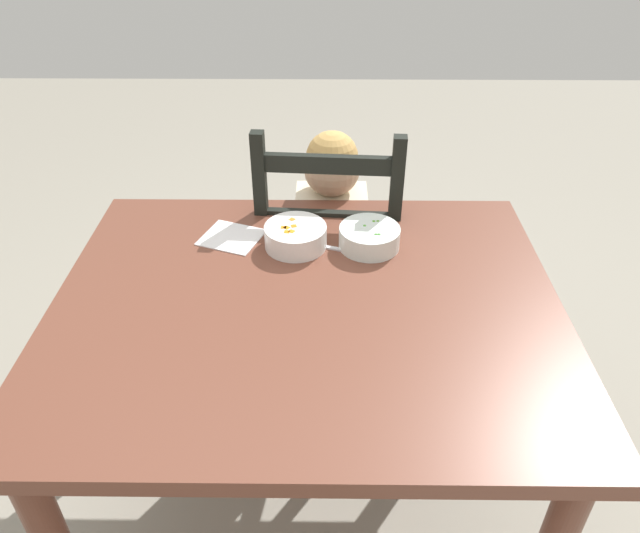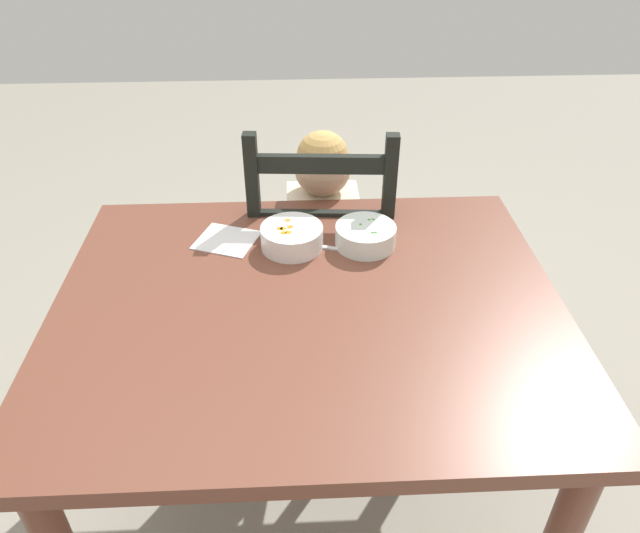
{
  "view_description": "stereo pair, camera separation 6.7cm",
  "coord_description": "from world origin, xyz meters",
  "px_view_note": "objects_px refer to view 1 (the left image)",
  "views": [
    {
      "loc": [
        0.04,
        -1.09,
        1.64
      ],
      "look_at": [
        0.03,
        0.07,
        0.82
      ],
      "focal_mm": 33.69,
      "sensor_mm": 36.0,
      "label": 1
    },
    {
      "loc": [
        -0.02,
        -1.09,
        1.64
      ],
      "look_at": [
        0.03,
        0.07,
        0.82
      ],
      "focal_mm": 33.69,
      "sensor_mm": 36.0,
      "label": 2
    }
  ],
  "objects_px": {
    "dining_table": "(307,337)",
    "dining_chair": "(330,273)",
    "bowl_of_peas": "(369,237)",
    "spoon": "(316,245)",
    "child_figure": "(331,232)",
    "bowl_of_carrots": "(296,236)"
  },
  "relations": [
    {
      "from": "child_figure",
      "to": "spoon",
      "type": "xyz_separation_m",
      "value": [
        -0.04,
        -0.29,
        0.14
      ]
    },
    {
      "from": "dining_table",
      "to": "bowl_of_peas",
      "type": "xyz_separation_m",
      "value": [
        0.16,
        0.24,
        0.14
      ]
    },
    {
      "from": "spoon",
      "to": "dining_table",
      "type": "bearing_deg",
      "value": -94.64
    },
    {
      "from": "dining_table",
      "to": "child_figure",
      "type": "relative_size",
      "value": 1.24
    },
    {
      "from": "dining_table",
      "to": "spoon",
      "type": "height_order",
      "value": "spoon"
    },
    {
      "from": "dining_chair",
      "to": "bowl_of_carrots",
      "type": "relative_size",
      "value": 6.22
    },
    {
      "from": "spoon",
      "to": "bowl_of_peas",
      "type": "bearing_deg",
      "value": -0.02
    },
    {
      "from": "child_figure",
      "to": "dining_chair",
      "type": "bearing_deg",
      "value": 150.16
    },
    {
      "from": "dining_table",
      "to": "bowl_of_peas",
      "type": "bearing_deg",
      "value": 56.11
    },
    {
      "from": "bowl_of_peas",
      "to": "spoon",
      "type": "xyz_separation_m",
      "value": [
        -0.14,
        0.0,
        -0.03
      ]
    },
    {
      "from": "dining_chair",
      "to": "child_figure",
      "type": "height_order",
      "value": "dining_chair"
    },
    {
      "from": "child_figure",
      "to": "spoon",
      "type": "distance_m",
      "value": 0.33
    },
    {
      "from": "dining_table",
      "to": "spoon",
      "type": "relative_size",
      "value": 8.67
    },
    {
      "from": "dining_table",
      "to": "bowl_of_peas",
      "type": "distance_m",
      "value": 0.32
    },
    {
      "from": "dining_table",
      "to": "child_figure",
      "type": "xyz_separation_m",
      "value": [
        0.06,
        0.53,
        -0.03
      ]
    },
    {
      "from": "dining_table",
      "to": "spoon",
      "type": "distance_m",
      "value": 0.26
    },
    {
      "from": "dining_table",
      "to": "dining_chair",
      "type": "height_order",
      "value": "dining_chair"
    },
    {
      "from": "bowl_of_peas",
      "to": "dining_chair",
      "type": "bearing_deg",
      "value": 108.81
    },
    {
      "from": "bowl_of_carrots",
      "to": "spoon",
      "type": "height_order",
      "value": "bowl_of_carrots"
    },
    {
      "from": "dining_table",
      "to": "dining_chair",
      "type": "relative_size",
      "value": 1.17
    },
    {
      "from": "child_figure",
      "to": "bowl_of_peas",
      "type": "relative_size",
      "value": 5.99
    },
    {
      "from": "bowl_of_carrots",
      "to": "spoon",
      "type": "bearing_deg",
      "value": 0.1
    }
  ]
}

